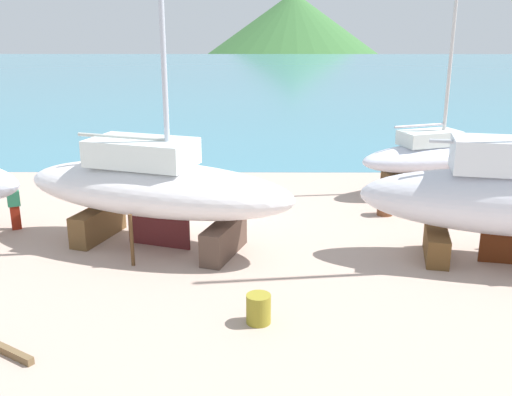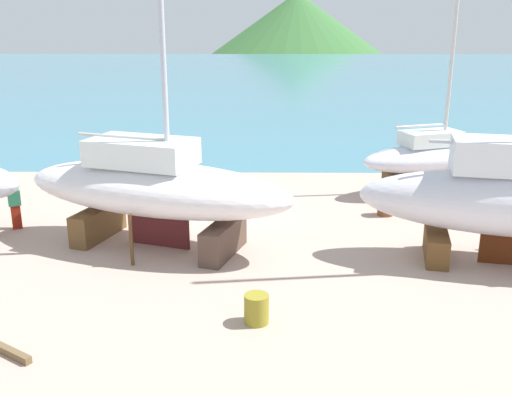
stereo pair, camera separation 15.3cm
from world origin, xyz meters
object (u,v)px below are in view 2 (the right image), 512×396
(barrel_tar_black, at_px, (120,188))
(barrel_by_slipway, at_px, (256,309))
(worker, at_px, (15,206))
(sailboat_small_center, at_px, (155,187))
(sailboat_far_slipway, at_px, (435,157))
(barrel_tipped_left, at_px, (386,204))

(barrel_tar_black, relative_size, barrel_by_slipway, 1.17)
(barrel_by_slipway, bearing_deg, worker, 142.17)
(sailboat_small_center, distance_m, sailboat_far_slipway, 13.22)
(sailboat_far_slipway, bearing_deg, barrel_tar_black, 162.49)
(sailboat_small_center, bearing_deg, worker, -178.11)
(sailboat_small_center, bearing_deg, sailboat_far_slipway, 49.14)
(sailboat_small_center, bearing_deg, barrel_tipped_left, 40.38)
(barrel_tipped_left, bearing_deg, sailboat_small_center, -158.18)
(sailboat_far_slipway, height_order, barrel_tar_black, sailboat_far_slipway)
(barrel_tipped_left, bearing_deg, sailboat_far_slipway, 49.59)
(sailboat_far_slipway, bearing_deg, sailboat_small_center, -168.63)
(worker, bearing_deg, sailboat_far_slipway, 80.72)
(barrel_tipped_left, bearing_deg, worker, -172.94)
(barrel_tar_black, height_order, barrel_by_slipway, barrel_by_slipway)
(barrel_by_slipway, distance_m, barrel_tipped_left, 10.18)
(worker, distance_m, barrel_tar_black, 5.44)
(barrel_by_slipway, bearing_deg, sailboat_small_center, 122.99)
(barrel_by_slipway, bearing_deg, barrel_tipped_left, 60.08)
(sailboat_small_center, bearing_deg, barrel_by_slipway, -38.45)
(sailboat_small_center, relative_size, barrel_tipped_left, 17.13)
(sailboat_small_center, height_order, barrel_by_slipway, sailboat_small_center)
(barrel_by_slipway, bearing_deg, sailboat_far_slipway, 56.96)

